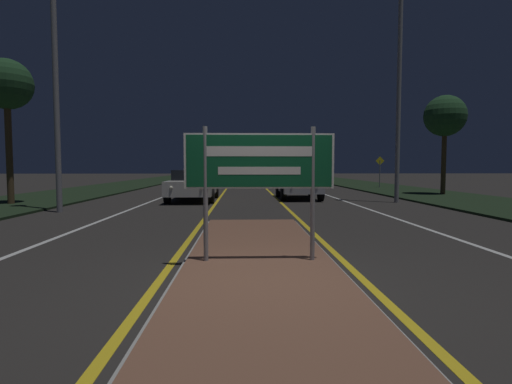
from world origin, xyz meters
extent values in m
plane|color=#282623|center=(0.00, 0.00, 0.00)|extent=(160.00, 160.00, 0.00)
cube|color=#999993|center=(0.00, 0.66, 0.03)|extent=(2.33, 9.31, 0.05)
cube|color=brown|center=(0.00, 0.66, 0.05)|extent=(2.21, 9.19, 0.10)
cube|color=black|center=(-9.50, 20.00, 0.04)|extent=(5.00, 100.00, 0.08)
cube|color=black|center=(9.50, 20.00, 0.04)|extent=(5.00, 100.00, 0.08)
cube|color=gold|center=(-1.35, 25.00, 0.00)|extent=(0.12, 70.00, 0.01)
cube|color=gold|center=(1.35, 25.00, 0.00)|extent=(0.12, 70.00, 0.01)
cube|color=silver|center=(-4.20, 25.00, 0.00)|extent=(0.12, 70.00, 0.01)
cube|color=silver|center=(4.20, 25.00, 0.00)|extent=(0.12, 70.00, 0.01)
cube|color=silver|center=(-7.20, 25.00, 0.00)|extent=(0.10, 70.00, 0.01)
cube|color=silver|center=(7.20, 25.00, 0.00)|extent=(0.10, 70.00, 0.01)
cylinder|color=gray|center=(-0.80, 0.66, 1.10)|extent=(0.07, 0.07, 2.00)
cylinder|color=gray|center=(0.80, 0.66, 1.10)|extent=(0.07, 0.07, 2.00)
cube|color=#0F512D|center=(0.00, 0.66, 1.59)|extent=(2.22, 0.04, 0.82)
cube|color=white|center=(0.00, 0.64, 1.59)|extent=(2.22, 0.00, 0.82)
cube|color=#0F512D|center=(0.00, 0.64, 1.59)|extent=(2.16, 0.01, 0.77)
cube|color=white|center=(0.00, 0.63, 1.73)|extent=(1.56, 0.01, 0.15)
cube|color=white|center=(0.00, 0.63, 1.45)|extent=(1.22, 0.01, 0.11)
cylinder|color=gray|center=(-6.29, 8.03, 5.40)|extent=(0.18, 0.18, 10.80)
cylinder|color=gray|center=(6.19, 11.17, 4.94)|extent=(0.18, 0.18, 9.89)
cube|color=#B7B7BC|center=(2.36, 13.34, 0.67)|extent=(1.72, 4.03, 0.66)
cube|color=black|center=(2.36, 13.10, 1.23)|extent=(1.52, 2.09, 0.46)
sphere|color=red|center=(1.82, 11.35, 0.75)|extent=(0.14, 0.14, 0.14)
sphere|color=red|center=(2.89, 11.35, 0.75)|extent=(0.14, 0.14, 0.14)
cylinder|color=black|center=(1.53, 14.59, 0.34)|extent=(0.22, 0.68, 0.68)
cylinder|color=black|center=(3.18, 14.59, 0.34)|extent=(0.22, 0.68, 0.68)
cylinder|color=black|center=(1.53, 12.09, 0.34)|extent=(0.22, 0.68, 0.68)
cylinder|color=black|center=(3.18, 12.09, 0.34)|extent=(0.22, 0.68, 0.68)
cube|color=navy|center=(2.75, 26.41, 0.65)|extent=(1.74, 4.54, 0.60)
cube|color=black|center=(2.75, 26.13, 1.23)|extent=(1.53, 2.36, 0.54)
sphere|color=red|center=(2.21, 24.16, 0.73)|extent=(0.14, 0.14, 0.14)
sphere|color=red|center=(3.29, 24.16, 0.73)|extent=(0.14, 0.14, 0.14)
cylinder|color=black|center=(1.92, 27.81, 0.35)|extent=(0.22, 0.70, 0.70)
cylinder|color=black|center=(3.58, 27.81, 0.35)|extent=(0.22, 0.70, 0.70)
cylinder|color=black|center=(1.92, 25.00, 0.35)|extent=(0.22, 0.70, 0.70)
cylinder|color=black|center=(3.58, 25.00, 0.35)|extent=(0.22, 0.70, 0.70)
cube|color=navy|center=(2.66, 36.79, 0.69)|extent=(1.88, 4.17, 0.69)
cube|color=black|center=(2.66, 36.54, 1.25)|extent=(1.65, 2.17, 0.43)
sphere|color=red|center=(2.08, 34.73, 0.77)|extent=(0.14, 0.14, 0.14)
sphere|color=red|center=(3.24, 34.73, 0.77)|extent=(0.14, 0.14, 0.14)
cylinder|color=black|center=(1.76, 38.09, 0.34)|extent=(0.22, 0.68, 0.68)
cylinder|color=black|center=(3.56, 38.09, 0.34)|extent=(0.22, 0.68, 0.68)
cylinder|color=black|center=(1.76, 35.50, 0.34)|extent=(0.22, 0.68, 0.68)
cylinder|color=black|center=(3.56, 35.50, 0.34)|extent=(0.22, 0.68, 0.68)
cube|color=black|center=(6.05, 43.89, 0.64)|extent=(1.87, 4.36, 0.59)
cube|color=black|center=(6.05, 43.63, 1.17)|extent=(1.65, 2.27, 0.45)
sphere|color=red|center=(5.47, 41.73, 0.72)|extent=(0.14, 0.14, 0.14)
sphere|color=red|center=(6.63, 41.73, 0.72)|extent=(0.14, 0.14, 0.14)
cylinder|color=black|center=(5.16, 45.24, 0.35)|extent=(0.22, 0.70, 0.70)
cylinder|color=black|center=(6.95, 45.24, 0.35)|extent=(0.22, 0.70, 0.70)
cylinder|color=black|center=(5.16, 42.54, 0.35)|extent=(0.22, 0.70, 0.70)
cylinder|color=black|center=(6.95, 42.54, 0.35)|extent=(0.22, 0.70, 0.70)
cube|color=silver|center=(-2.43, 12.46, 0.62)|extent=(1.88, 4.56, 0.60)
cube|color=black|center=(-2.43, 12.73, 1.14)|extent=(1.65, 2.37, 0.44)
sphere|color=white|center=(-3.01, 10.20, 0.69)|extent=(0.14, 0.14, 0.14)
sphere|color=white|center=(-1.84, 10.20, 0.69)|extent=(0.14, 0.14, 0.14)
cylinder|color=black|center=(-3.33, 11.04, 0.32)|extent=(0.22, 0.63, 0.63)
cylinder|color=black|center=(-1.53, 11.04, 0.32)|extent=(0.22, 0.63, 0.63)
cylinder|color=black|center=(-3.33, 13.87, 0.32)|extent=(0.22, 0.63, 0.63)
cylinder|color=black|center=(-1.53, 13.87, 0.32)|extent=(0.22, 0.63, 0.63)
cube|color=black|center=(-2.53, 24.58, 0.65)|extent=(1.73, 4.75, 0.59)
cube|color=black|center=(-2.53, 24.86, 1.17)|extent=(1.52, 2.47, 0.45)
sphere|color=white|center=(-3.07, 22.22, 0.73)|extent=(0.14, 0.14, 0.14)
sphere|color=white|center=(-1.99, 22.22, 0.73)|extent=(0.14, 0.14, 0.14)
cylinder|color=black|center=(-3.36, 23.11, 0.36)|extent=(0.22, 0.72, 0.72)
cylinder|color=black|center=(-1.71, 23.11, 0.36)|extent=(0.22, 0.72, 0.72)
cylinder|color=black|center=(-3.36, 26.05, 0.36)|extent=(0.22, 0.72, 0.72)
cylinder|color=black|center=(-1.71, 26.05, 0.36)|extent=(0.22, 0.72, 0.72)
cylinder|color=gray|center=(9.12, 21.70, 1.02)|extent=(0.06, 0.06, 1.87)
cube|color=yellow|center=(9.12, 21.70, 1.89)|extent=(0.60, 0.02, 0.60)
cylinder|color=#4C3823|center=(-9.19, 10.37, 2.14)|extent=(0.24, 0.24, 4.12)
sphere|color=#1E4223|center=(-9.19, 10.37, 4.63)|extent=(1.89, 1.89, 1.89)
cylinder|color=#4C3823|center=(10.13, 15.04, 1.86)|extent=(0.24, 0.24, 3.55)
sphere|color=#1E4223|center=(10.13, 15.04, 4.10)|extent=(2.10, 2.10, 2.10)
camera|label=1|loc=(-0.25, -5.26, 1.51)|focal=28.00mm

